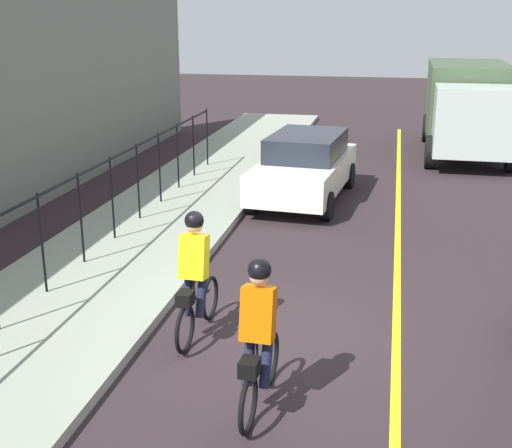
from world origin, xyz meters
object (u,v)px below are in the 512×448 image
object	(u,v)px
parked_sedan_rear	(305,166)
box_truck_background	(467,105)
cyclist_follow	(195,276)
cyclist_lead	(259,337)

from	to	relation	value
parked_sedan_rear	box_truck_background	bearing A→B (deg)	152.25
cyclist_follow	cyclist_lead	bearing A→B (deg)	-139.66
cyclist_lead	parked_sedan_rear	bearing A→B (deg)	7.47
box_truck_background	cyclist_lead	bearing A→B (deg)	-11.99
cyclist_follow	box_truck_background	bearing A→B (deg)	-15.63
cyclist_follow	box_truck_background	distance (m)	14.91
cyclist_lead	box_truck_background	xyz separation A→B (m)	(15.69, -3.57, 0.64)
cyclist_follow	parked_sedan_rear	distance (m)	7.53
cyclist_lead	cyclist_follow	bearing A→B (deg)	40.34
cyclist_lead	parked_sedan_rear	distance (m)	9.12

